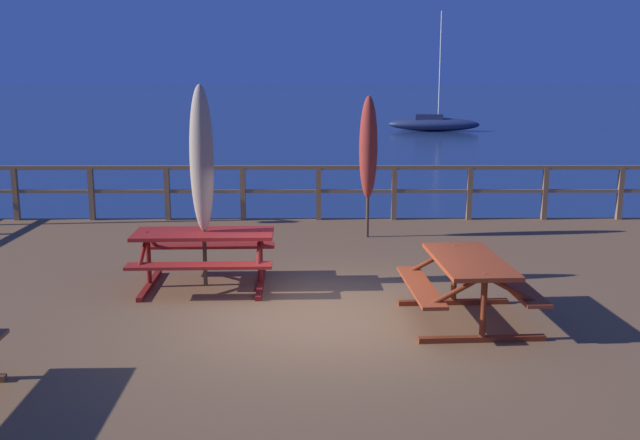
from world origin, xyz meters
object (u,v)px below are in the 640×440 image
(sailboat_distant, at_px, (433,123))
(picnic_table_back_left, at_px, (468,277))
(patio_umbrella_short_back, at_px, (202,160))
(picnic_table_mid_centre, at_px, (204,247))
(patio_umbrella_tall_back_left, at_px, (368,148))

(sailboat_distant, bearing_deg, picnic_table_back_left, -98.58)
(picnic_table_back_left, distance_m, patio_umbrella_short_back, 3.81)
(patio_umbrella_short_back, bearing_deg, picnic_table_mid_centre, -89.71)
(picnic_table_back_left, xyz_separation_m, sailboat_distant, (6.05, 40.06, -0.86))
(picnic_table_mid_centre, bearing_deg, picnic_table_back_left, -23.90)
(patio_umbrella_tall_back_left, bearing_deg, picnic_table_back_left, -79.31)
(picnic_table_mid_centre, relative_size, sailboat_distant, 0.25)
(picnic_table_mid_centre, height_order, patio_umbrella_tall_back_left, patio_umbrella_tall_back_left)
(patio_umbrella_tall_back_left, xyz_separation_m, sailboat_distant, (6.90, 35.53, -1.90))
(picnic_table_back_left, relative_size, patio_umbrella_tall_back_left, 0.69)
(picnic_table_mid_centre, distance_m, patio_umbrella_short_back, 1.18)
(picnic_table_mid_centre, distance_m, patio_umbrella_tall_back_left, 4.05)
(patio_umbrella_short_back, height_order, sailboat_distant, sailboat_distant)
(picnic_table_mid_centre, height_order, patio_umbrella_short_back, patio_umbrella_short_back)
(sailboat_distant, bearing_deg, patio_umbrella_short_back, -103.62)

